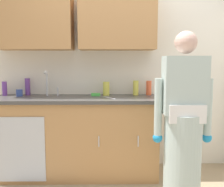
# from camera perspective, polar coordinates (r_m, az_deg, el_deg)

# --- Properties ---
(kitchen_wall_with_uppers) EXTENTS (4.80, 0.44, 2.70)m
(kitchen_wall_with_uppers) POSITION_cam_1_polar(r_m,az_deg,el_deg) (3.35, -0.39, 8.96)
(kitchen_wall_with_uppers) COLOR silver
(kitchen_wall_with_uppers) RESTS_ON ground
(counter_cabinet) EXTENTS (1.90, 0.62, 0.90)m
(counter_cabinet) POSITION_cam_1_polar(r_m,az_deg,el_deg) (3.20, -7.90, -9.53)
(counter_cabinet) COLOR #B27F4C
(counter_cabinet) RESTS_ON ground
(countertop) EXTENTS (1.96, 0.66, 0.04)m
(countertop) POSITION_cam_1_polar(r_m,az_deg,el_deg) (3.11, -7.98, -1.16)
(countertop) COLOR #474442
(countertop) RESTS_ON counter_cabinet
(sink) EXTENTS (0.50, 0.36, 0.35)m
(sink) POSITION_cam_1_polar(r_m,az_deg,el_deg) (3.17, -13.87, -1.03)
(sink) COLOR #B7BABF
(sink) RESTS_ON counter_cabinet
(person_at_sink) EXTENTS (0.55, 0.34, 1.62)m
(person_at_sink) POSITION_cam_1_polar(r_m,az_deg,el_deg) (2.50, 15.29, -8.54)
(person_at_sink) COLOR white
(person_at_sink) RESTS_ON ground
(bottle_water_tall) EXTENTS (0.08, 0.08, 0.17)m
(bottle_water_tall) POSITION_cam_1_polar(r_m,az_deg,el_deg) (3.24, -1.28, 1.09)
(bottle_water_tall) COLOR #D8D14C
(bottle_water_tall) RESTS_ON countertop
(bottle_dish_liquid) EXTENTS (0.07, 0.07, 0.18)m
(bottle_dish_liquid) POSITION_cam_1_polar(r_m,az_deg,el_deg) (3.30, 8.06, 1.21)
(bottle_dish_liquid) COLOR #E05933
(bottle_dish_liquid) RESTS_ON countertop
(bottle_water_short) EXTENTS (0.06, 0.06, 0.17)m
(bottle_water_short) POSITION_cam_1_polar(r_m,az_deg,el_deg) (3.48, -22.46, 1.00)
(bottle_water_short) COLOR #66388C
(bottle_water_short) RESTS_ON countertop
(bottle_soap) EXTENTS (0.07, 0.07, 0.18)m
(bottle_soap) POSITION_cam_1_polar(r_m,az_deg,el_deg) (3.27, 5.22, 1.23)
(bottle_soap) COLOR #D8D14C
(bottle_soap) RESTS_ON countertop
(bottle_cleaner_spray) EXTENTS (0.06, 0.06, 0.21)m
(bottle_cleaner_spray) POSITION_cam_1_polar(r_m,az_deg,el_deg) (3.44, -18.00, 1.42)
(bottle_cleaner_spray) COLOR #66388C
(bottle_cleaner_spray) RESTS_ON countertop
(cup_by_sink) EXTENTS (0.08, 0.08, 0.08)m
(cup_by_sink) POSITION_cam_1_polar(r_m,az_deg,el_deg) (3.35, -19.62, 0.14)
(cup_by_sink) COLOR #33478C
(cup_by_sink) RESTS_ON countertop
(knife_on_counter) EXTENTS (0.14, 0.22, 0.01)m
(knife_on_counter) POSITION_cam_1_polar(r_m,az_deg,el_deg) (3.00, -0.54, -0.94)
(knife_on_counter) COLOR silver
(knife_on_counter) RESTS_ON countertop
(sponge) EXTENTS (0.11, 0.07, 0.03)m
(sponge) POSITION_cam_1_polar(r_m,az_deg,el_deg) (3.22, -3.58, -0.21)
(sponge) COLOR #4CBF4C
(sponge) RESTS_ON countertop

